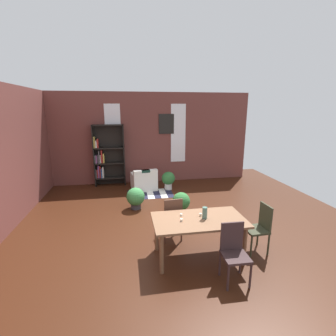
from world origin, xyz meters
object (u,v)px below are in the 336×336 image
(dining_chair_near_right, at_px, (234,251))
(dining_chair_head_right, at_px, (259,226))
(vase_on_table, at_px, (205,213))
(armchair_white, at_px, (144,181))
(potted_plant_window, at_px, (136,197))
(dining_chair_far_left, at_px, (172,217))
(dining_table, at_px, (199,224))
(potted_plant_corner, at_px, (181,202))
(bookshelf_tall, at_px, (107,156))
(potted_plant_by_shelf, at_px, (168,179))

(dining_chair_near_right, xyz_separation_m, dining_chair_head_right, (0.83, 0.69, 0.00))
(vase_on_table, relative_size, dining_chair_near_right, 0.23)
(armchair_white, bearing_deg, potted_plant_window, -102.12)
(potted_plant_window, bearing_deg, dining_chair_far_left, -69.19)
(dining_table, relative_size, potted_plant_corner, 2.85)
(potted_plant_window, bearing_deg, bookshelf_tall, 110.93)
(dining_chair_near_right, relative_size, dining_chair_far_left, 1.00)
(armchair_white, xyz_separation_m, potted_plant_window, (-0.35, -1.64, 0.05))
(armchair_white, bearing_deg, potted_plant_corner, -69.73)
(bookshelf_tall, relative_size, potted_plant_window, 3.62)
(dining_chair_far_left, xyz_separation_m, potted_plant_by_shelf, (0.49, 3.29, -0.16))
(bookshelf_tall, relative_size, potted_plant_corner, 3.69)
(dining_chair_near_right, bearing_deg, dining_chair_head_right, 39.44)
(bookshelf_tall, distance_m, potted_plant_window, 2.63)
(dining_table, distance_m, potted_plant_window, 2.72)
(dining_chair_far_left, height_order, armchair_white, dining_chair_far_left)
(dining_chair_far_left, xyz_separation_m, armchair_white, (-0.33, 3.44, -0.23))
(armchair_white, bearing_deg, dining_table, -80.29)
(armchair_white, bearing_deg, vase_on_table, -78.90)
(dining_table, bearing_deg, potted_plant_corner, 86.83)
(dining_chair_far_left, height_order, potted_plant_corner, dining_chair_far_left)
(dining_table, bearing_deg, dining_chair_near_right, -60.90)
(dining_table, height_order, potted_plant_window, dining_table)
(dining_table, distance_m, dining_chair_near_right, 0.80)
(dining_chair_near_right, xyz_separation_m, potted_plant_by_shelf, (-0.26, 4.65, -0.16))
(vase_on_table, distance_m, dining_chair_head_right, 1.17)
(dining_chair_head_right, height_order, armchair_white, dining_chair_head_right)
(bookshelf_tall, distance_m, armchair_white, 1.64)
(dining_chair_near_right, xyz_separation_m, bookshelf_tall, (-2.34, 5.52, 0.55))
(potted_plant_by_shelf, xyz_separation_m, potted_plant_window, (-1.17, -1.49, -0.03))
(vase_on_table, relative_size, armchair_white, 0.24)
(vase_on_table, bearing_deg, bookshelf_tall, 113.08)
(armchair_white, relative_size, potted_plant_by_shelf, 1.46)
(dining_chair_head_right, height_order, dining_chair_far_left, same)
(potted_plant_by_shelf, bearing_deg, bookshelf_tall, 157.32)
(potted_plant_window, bearing_deg, armchair_white, 77.88)
(dining_chair_near_right, height_order, potted_plant_window, dining_chair_near_right)
(dining_table, distance_m, potted_plant_by_shelf, 3.98)
(dining_table, bearing_deg, vase_on_table, 0.00)
(dining_chair_near_right, bearing_deg, dining_table, 119.10)
(bookshelf_tall, height_order, potted_plant_corner, bookshelf_tall)
(dining_chair_far_left, bearing_deg, potted_plant_window, 110.81)
(dining_chair_near_right, bearing_deg, dining_chair_far_left, 118.86)
(dining_chair_head_right, bearing_deg, armchair_white, 115.00)
(potted_plant_corner, bearing_deg, armchair_white, 110.27)
(vase_on_table, distance_m, dining_chair_near_right, 0.82)
(dining_table, bearing_deg, armchair_white, 99.71)
(vase_on_table, bearing_deg, dining_chair_head_right, 0.16)
(dining_chair_far_left, height_order, bookshelf_tall, bookshelf_tall)
(dining_chair_near_right, height_order, potted_plant_by_shelf, dining_chair_near_right)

